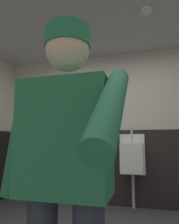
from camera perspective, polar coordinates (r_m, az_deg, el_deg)
wall_back at (r=3.62m, az=7.94°, el=-3.97°), size 4.76×0.12×2.58m
wainscot_band_back at (r=3.56m, az=8.00°, el=-14.86°), size 4.16×0.03×1.22m
downlight_far at (r=2.81m, az=15.26°, el=25.35°), size 0.14×0.14×0.03m
urinal_solo at (r=3.38m, az=11.67°, el=-12.27°), size 0.40×0.34×1.24m
person at (r=0.98m, az=-6.80°, el=-13.56°), size 0.63×0.60×1.59m
soap_dispenser at (r=3.60m, az=1.99°, el=-2.27°), size 0.10×0.07×0.18m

